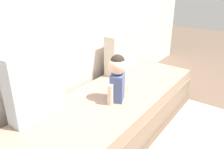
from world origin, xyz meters
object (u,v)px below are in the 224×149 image
Objects in this scene: throw_pillow_right at (122,52)px; toddler at (117,76)px; couch at (113,112)px; banana at (125,90)px; throw_pillow_left at (35,85)px.

throw_pillow_right reaches higher than toddler.
toddler is (-0.04, -0.08, 0.46)m from couch.
couch is 14.54× the size of banana.
banana is (0.83, -0.38, -0.28)m from throw_pillow_left.
throw_pillow_right is 3.46× the size of banana.
throw_pillow_right is 1.23× the size of toddler.
throw_pillow_left is 3.52× the size of banana.
banana is (0.15, -0.05, 0.22)m from couch.
throw_pillow_left is at bearing 147.22° from toddler.
couch is at bearing 162.58° from banana.
throw_pillow_right is (1.36, 0.00, -0.05)m from throw_pillow_left.
throw_pillow_left is 1.36m from throw_pillow_right.
throw_pillow_right is at bearing 26.27° from couch.
throw_pillow_left is 1.01× the size of throw_pillow_right.
throw_pillow_left reaches higher than throw_pillow_right.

